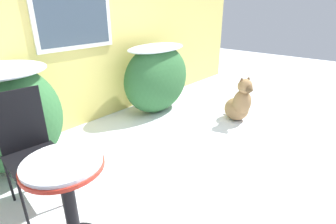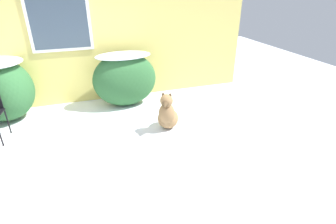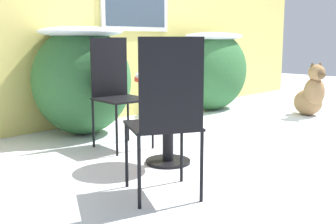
% 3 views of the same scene
% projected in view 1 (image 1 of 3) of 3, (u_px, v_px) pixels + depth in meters
% --- Properties ---
extents(ground_plane, '(16.00, 16.00, 0.00)m').
position_uv_depth(ground_plane, '(207.00, 167.00, 3.11)').
color(ground_plane, white).
extents(house_wall, '(8.00, 0.10, 3.40)m').
position_uv_depth(house_wall, '(83.00, 10.00, 3.76)').
color(house_wall, '#E5D16B').
rests_on(house_wall, ground_plane).
extents(shrub_left, '(1.13, 1.07, 1.22)m').
position_uv_depth(shrub_left, '(9.00, 116.00, 2.91)').
color(shrub_left, '#2D6033').
rests_on(shrub_left, ground_plane).
extents(shrub_middle, '(1.36, 0.76, 1.18)m').
position_uv_depth(shrub_middle, '(157.00, 77.00, 4.53)').
color(shrub_middle, '#2D6033').
rests_on(shrub_middle, ground_plane).
extents(patio_table, '(0.57, 0.57, 0.79)m').
position_uv_depth(patio_table, '(67.00, 186.00, 1.90)').
color(patio_table, black).
rests_on(patio_table, ground_plane).
extents(patio_chair_near_table, '(0.51, 0.51, 1.09)m').
position_uv_depth(patio_chair_near_table, '(29.00, 145.00, 2.42)').
color(patio_chair_near_table, black).
rests_on(patio_chair_near_table, ground_plane).
extents(dog, '(0.54, 0.61, 0.76)m').
position_uv_depth(dog, '(239.00, 104.00, 4.24)').
color(dog, '#937047').
rests_on(dog, ground_plane).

